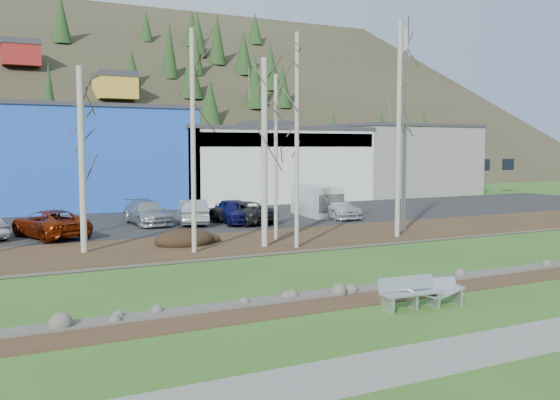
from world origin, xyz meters
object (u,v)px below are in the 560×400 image
bench_intact (409,293)px  car_7 (334,207)px  bench_damaged (433,292)px  car_6 (241,212)px  van_white (318,201)px  car_2 (50,224)px  car_3 (147,213)px  car_4 (235,211)px  car_5 (192,212)px

bench_intact → car_7: bearing=67.1°
bench_damaged → car_7: 23.27m
car_6 → van_white: bearing=178.9°
car_2 → car_3: size_ratio=1.06×
bench_intact → car_3: size_ratio=0.40×
bench_intact → car_6: bearing=84.0°
car_7 → car_2: bearing=-176.0°
car_2 → car_7: (18.62, 1.02, -0.04)m
car_6 → car_4: bearing=-27.1°
bench_intact → car_5: bearing=91.9°
bench_intact → car_3: car_3 is taller
car_6 → car_7: bearing=165.7°
car_4 → car_6: bearing=-6.9°
car_3 → car_6: bearing=-23.6°
car_2 → van_white: bearing=170.3°
car_2 → car_4: (11.28, 1.20, 0.04)m
bench_intact → car_5: 22.26m
car_2 → car_5: bearing=175.8°
car_3 → car_6: 5.88m
bench_damaged → car_6: car_6 is taller
car_3 → car_6: (5.47, -2.15, -0.03)m
bench_damaged → car_3: bearing=106.5°
bench_damaged → car_6: bearing=92.5°
car_2 → car_5: 8.99m
car_5 → car_6: (2.92, -0.99, -0.07)m
car_6 → car_7: 6.96m
car_4 → van_white: 7.06m
car_3 → car_4: size_ratio=1.10×
van_white → car_4: bearing=-163.0°
car_3 → car_4: car_4 is taller
car_2 → van_white: van_white is taller
car_6 → bench_intact: bearing=66.7°
car_2 → car_6: car_2 is taller
bench_damaged → car_4: 21.48m
car_6 → van_white: size_ratio=1.03×
car_6 → bench_damaged: bearing=69.2°
car_4 → car_6: car_4 is taller
car_6 → car_7: car_6 is taller
car_6 → van_white: van_white is taller
car_2 → van_white: (18.20, 2.56, 0.30)m
car_2 → car_6: size_ratio=1.05×
car_5 → car_3: bearing=-10.7°
bench_damaged → van_white: size_ratio=0.39×
car_2 → bench_damaged: bearing=96.3°
car_6 → car_3: bearing=-35.0°
bench_intact → car_3: 23.48m
bench_damaged → car_5: size_ratio=0.41×
car_5 → bench_damaged: bearing=104.3°
bench_intact → car_4: car_4 is taller
bench_damaged → van_white: bearing=77.6°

